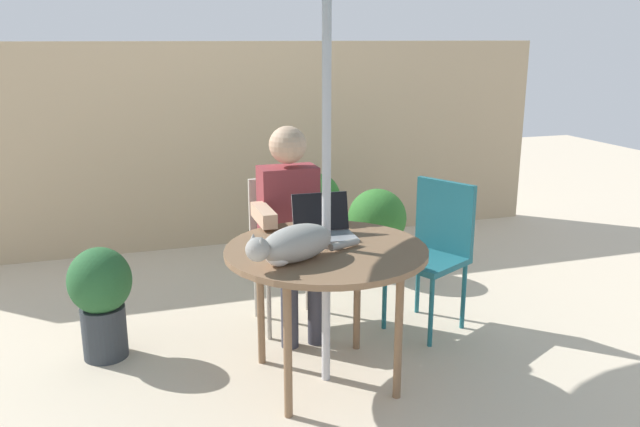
{
  "coord_description": "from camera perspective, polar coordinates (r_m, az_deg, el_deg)",
  "views": [
    {
      "loc": [
        -0.97,
        -2.9,
        1.73
      ],
      "look_at": [
        0.0,
        0.1,
        0.87
      ],
      "focal_mm": 36.47,
      "sensor_mm": 36.0,
      "label": 1
    }
  ],
  "objects": [
    {
      "name": "ground_plane",
      "position": [
        3.51,
        0.52,
        -14.29
      ],
      "size": [
        14.0,
        14.0,
        0.0
      ],
      "primitive_type": "plane",
      "color": "beige"
    },
    {
      "name": "person_seated",
      "position": [
        3.82,
        -2.52,
        -0.48
      ],
      "size": [
        0.48,
        0.48,
        1.24
      ],
      "color": "maroon",
      "rests_on": "ground"
    },
    {
      "name": "potted_plant_by_chair",
      "position": [
        4.82,
        5.02,
        -1.19
      ],
      "size": [
        0.43,
        0.43,
        0.66
      ],
      "color": "#33383D",
      "rests_on": "ground"
    },
    {
      "name": "potted_plant_near_fence",
      "position": [
        5.08,
        -0.22,
        0.04
      ],
      "size": [
        0.36,
        0.36,
        0.72
      ],
      "color": "#595654",
      "rests_on": "ground"
    },
    {
      "name": "laptop",
      "position": [
        3.4,
        0.26,
        -0.93
      ],
      "size": [
        0.31,
        0.27,
        0.21
      ],
      "color": "gray",
      "rests_on": "patio_table"
    },
    {
      "name": "patio_table",
      "position": [
        3.24,
        0.55,
        -4.04
      ],
      "size": [
        1.01,
        1.01,
        0.72
      ],
      "color": "brown",
      "rests_on": "ground"
    },
    {
      "name": "potted_plant_corner",
      "position": [
        3.78,
        -18.66,
        -6.83
      ],
      "size": [
        0.34,
        0.34,
        0.64
      ],
      "color": "#33383D",
      "rests_on": "ground"
    },
    {
      "name": "fence_back",
      "position": [
        5.55,
        -7.67,
        5.96
      ],
      "size": [
        5.65,
        0.08,
        1.7
      ],
      "primitive_type": "cube",
      "color": "tan",
      "rests_on": "ground"
    },
    {
      "name": "cat",
      "position": [
        3.0,
        -2.4,
        -2.75
      ],
      "size": [
        0.62,
        0.34,
        0.17
      ],
      "color": "gray",
      "rests_on": "patio_table"
    },
    {
      "name": "chair_empty",
      "position": [
        3.98,
        10.02,
        -2.57
      ],
      "size": [
        0.54,
        0.54,
        0.9
      ],
      "color": "#1E606B",
      "rests_on": "ground"
    },
    {
      "name": "chair_occupied",
      "position": [
        4.01,
        -3.09,
        -2.22
      ],
      "size": [
        0.4,
        0.4,
        0.9
      ],
      "color": "#B2A899",
      "rests_on": "ground"
    }
  ]
}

